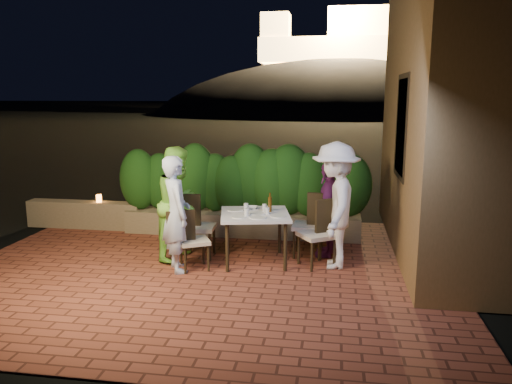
% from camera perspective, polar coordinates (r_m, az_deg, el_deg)
% --- Properties ---
extents(ground, '(400.00, 400.00, 0.00)m').
position_cam_1_polar(ground, '(6.94, -6.93, -10.03)').
color(ground, black).
rests_on(ground, ground).
extents(terrace_floor, '(7.00, 6.00, 0.15)m').
position_cam_1_polar(terrace_floor, '(7.41, -5.85, -9.07)').
color(terrace_floor, brown).
rests_on(terrace_floor, ground).
extents(building_wall, '(1.60, 5.00, 5.00)m').
position_cam_1_polar(building_wall, '(8.41, 21.61, 10.52)').
color(building_wall, olive).
rests_on(building_wall, ground).
extents(window_pane, '(0.08, 1.00, 1.40)m').
position_cam_1_polar(window_pane, '(7.80, 16.49, 7.17)').
color(window_pane, black).
rests_on(window_pane, building_wall).
extents(window_frame, '(0.06, 1.15, 1.55)m').
position_cam_1_polar(window_frame, '(7.79, 16.42, 7.17)').
color(window_frame, black).
rests_on(window_frame, building_wall).
extents(planter, '(4.20, 0.55, 0.40)m').
position_cam_1_polar(planter, '(8.96, -1.70, -3.61)').
color(planter, '#796A4D').
rests_on(planter, ground).
extents(hedge, '(4.00, 0.70, 1.10)m').
position_cam_1_polar(hedge, '(8.80, -1.73, 1.12)').
color(hedge, '#164111').
rests_on(hedge, planter).
extents(parapet, '(2.20, 0.30, 0.50)m').
position_cam_1_polar(parapet, '(9.94, -18.97, -2.45)').
color(parapet, '#796A4D').
rests_on(parapet, ground).
extents(hill, '(52.00, 40.00, 22.00)m').
position_cam_1_polar(hill, '(66.53, 9.18, 5.31)').
color(hill, black).
rests_on(hill, ground).
extents(fortress, '(26.00, 8.00, 8.00)m').
position_cam_1_polar(fortress, '(66.70, 9.58, 17.79)').
color(fortress, '#FFCC7A').
rests_on(fortress, hill).
extents(dining_table, '(1.18, 1.18, 0.75)m').
position_cam_1_polar(dining_table, '(7.45, -0.12, -5.24)').
color(dining_table, white).
rests_on(dining_table, ground).
extents(plate_nw, '(0.20, 0.20, 0.01)m').
position_cam_1_polar(plate_nw, '(7.12, -1.99, -2.86)').
color(plate_nw, white).
rests_on(plate_nw, dining_table).
extents(plate_sw, '(0.25, 0.25, 0.01)m').
position_cam_1_polar(plate_sw, '(7.55, -2.41, -2.05)').
color(plate_sw, white).
rests_on(plate_sw, dining_table).
extents(plate_ne, '(0.21, 0.21, 0.01)m').
position_cam_1_polar(plate_ne, '(7.16, 2.51, -2.78)').
color(plate_ne, white).
rests_on(plate_ne, dining_table).
extents(plate_se, '(0.20, 0.20, 0.01)m').
position_cam_1_polar(plate_se, '(7.57, 1.84, -2.03)').
color(plate_se, white).
rests_on(plate_se, dining_table).
extents(plate_centre, '(0.24, 0.24, 0.01)m').
position_cam_1_polar(plate_centre, '(7.32, 0.13, -2.46)').
color(plate_centre, white).
rests_on(plate_centre, dining_table).
extents(plate_front, '(0.24, 0.24, 0.01)m').
position_cam_1_polar(plate_front, '(7.08, 0.23, -2.92)').
color(plate_front, white).
rests_on(plate_front, dining_table).
extents(glass_nw, '(0.07, 0.07, 0.11)m').
position_cam_1_polar(glass_nw, '(7.19, -1.09, -2.31)').
color(glass_nw, silver).
rests_on(glass_nw, dining_table).
extents(glass_sw, '(0.07, 0.07, 0.12)m').
position_cam_1_polar(glass_sw, '(7.50, -1.15, -1.73)').
color(glass_sw, silver).
rests_on(glass_sw, dining_table).
extents(glass_ne, '(0.06, 0.06, 0.10)m').
position_cam_1_polar(glass_ne, '(7.29, 1.30, -2.15)').
color(glass_ne, silver).
rests_on(glass_ne, dining_table).
extents(glass_se, '(0.07, 0.07, 0.11)m').
position_cam_1_polar(glass_se, '(7.46, 0.98, -1.80)').
color(glass_se, silver).
rests_on(glass_se, dining_table).
extents(beer_bottle, '(0.06, 0.06, 0.29)m').
position_cam_1_polar(beer_bottle, '(7.42, 1.60, -1.18)').
color(beer_bottle, '#472C0B').
rests_on(beer_bottle, dining_table).
extents(bowl, '(0.18, 0.18, 0.04)m').
position_cam_1_polar(bowl, '(7.64, -0.43, -1.79)').
color(bowl, white).
rests_on(bowl, dining_table).
extents(chair_left_front, '(0.54, 0.54, 0.87)m').
position_cam_1_polar(chair_left_front, '(7.19, -7.08, -5.43)').
color(chair_left_front, black).
rests_on(chair_left_front, ground).
extents(chair_left_back, '(0.49, 0.49, 0.99)m').
position_cam_1_polar(chair_left_back, '(7.70, -6.46, -3.86)').
color(chair_left_back, black).
rests_on(chair_left_back, ground).
extents(chair_right_front, '(0.63, 0.63, 0.99)m').
position_cam_1_polar(chair_right_front, '(7.30, 6.95, -4.71)').
color(chair_right_front, black).
rests_on(chair_right_front, ground).
extents(chair_right_back, '(0.49, 0.49, 1.01)m').
position_cam_1_polar(chair_right_back, '(7.74, 5.99, -3.72)').
color(chair_right_back, black).
rests_on(chair_right_back, ground).
extents(diner_blue, '(0.65, 0.72, 1.65)m').
position_cam_1_polar(diner_blue, '(7.09, -9.09, -2.49)').
color(diner_blue, silver).
rests_on(diner_blue, ground).
extents(diner_green, '(0.79, 0.94, 1.72)m').
position_cam_1_polar(diner_green, '(7.61, -8.79, -1.28)').
color(diner_green, '#7CD342').
rests_on(diner_green, ground).
extents(diner_white, '(0.69, 1.19, 1.82)m').
position_cam_1_polar(diner_white, '(7.23, 9.04, -1.52)').
color(diner_white, white).
rests_on(diner_white, ground).
extents(diner_purple, '(0.45, 0.90, 1.49)m').
position_cam_1_polar(diner_purple, '(7.75, 8.29, -1.92)').
color(diner_purple, '#682267').
rests_on(diner_purple, ground).
extents(parapet_lamp, '(0.10, 0.10, 0.14)m').
position_cam_1_polar(parapet_lamp, '(9.74, -17.51, -0.71)').
color(parapet_lamp, orange).
rests_on(parapet_lamp, parapet).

